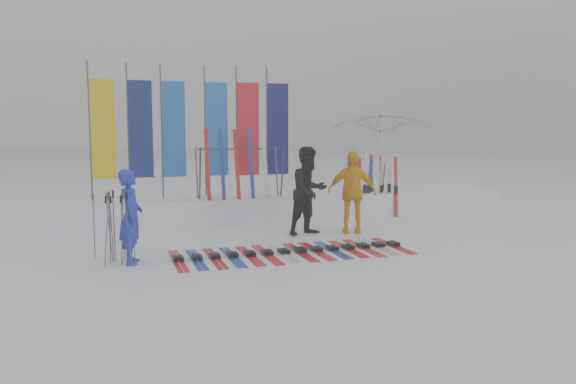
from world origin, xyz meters
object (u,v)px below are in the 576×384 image
object	(u,v)px
person_blue	(131,217)
person_black	(309,191)
tent_canopy	(383,158)
person_yellow	(352,192)
ski_row	(291,251)
ski_rack	(240,165)

from	to	relation	value
person_blue	person_black	distance (m)	4.05
person_blue	tent_canopy	world-z (taller)	tent_canopy
person_yellow	ski_row	size ratio (longest dim) A/B	0.42
ski_rack	ski_row	bearing A→B (deg)	-88.37
person_black	ski_rack	distance (m)	2.32
person_yellow	tent_canopy	world-z (taller)	tent_canopy
person_yellow	ski_row	world-z (taller)	person_yellow
tent_canopy	ski_rack	bearing A→B (deg)	-159.85
person_blue	person_yellow	xyz separation A→B (m)	(4.70, 1.51, 0.09)
person_black	ski_rack	xyz separation A→B (m)	(-1.05, 2.03, 0.44)
person_black	tent_canopy	bearing A→B (deg)	26.08
tent_canopy	ski_rack	xyz separation A→B (m)	(-4.73, -1.74, -0.03)
person_blue	ski_row	bearing A→B (deg)	-85.23
person_yellow	tent_canopy	distance (m)	4.72
person_black	ski_row	xyz separation A→B (m)	(-0.94, -1.65, -0.91)
person_black	ski_row	distance (m)	2.10
person_blue	tent_canopy	size ratio (longest dim) A/B	0.51
tent_canopy	ski_rack	distance (m)	5.04
person_blue	ski_rack	distance (m)	4.53
person_yellow	tent_canopy	bearing A→B (deg)	81.09
person_black	person_yellow	bearing A→B (deg)	-22.97
person_blue	ski_rack	world-z (taller)	ski_rack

